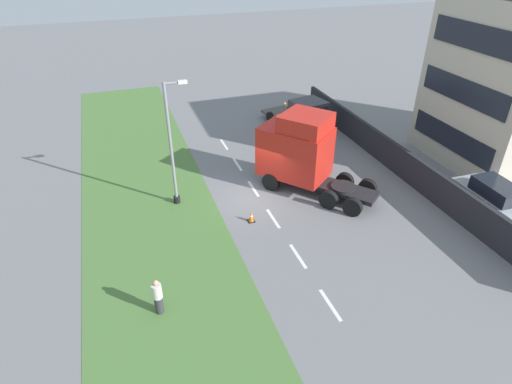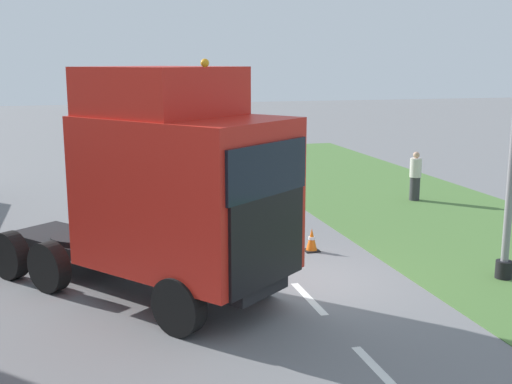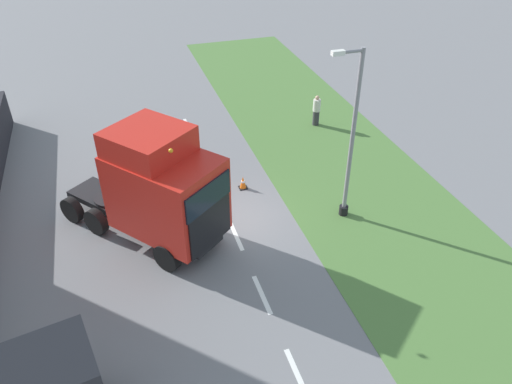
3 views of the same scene
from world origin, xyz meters
name	(u,v)px [view 2 (image 2 of 3)]	position (x,y,z in m)	size (l,w,h in m)	color
ground_plane	(294,283)	(0.00, 0.00, 0.00)	(120.00, 120.00, 0.00)	slate
lane_markings	(284,273)	(0.00, -0.70, 0.00)	(0.16, 17.80, 0.00)	white
lorry_cab	(174,187)	(2.55, 0.32, 2.28)	(6.07, 6.67, 4.67)	black
lamp_post	(512,137)	(-4.41, 0.89, 3.10)	(1.30, 0.36, 6.81)	black
pedestrian	(415,177)	(-6.55, -6.81, 0.81)	(0.39, 0.39, 1.66)	#333338
traffic_cone_lead	(312,240)	(-1.17, -2.15, 0.28)	(0.36, 0.36, 0.58)	black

